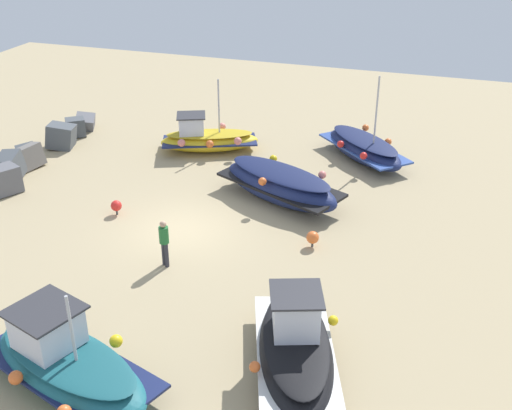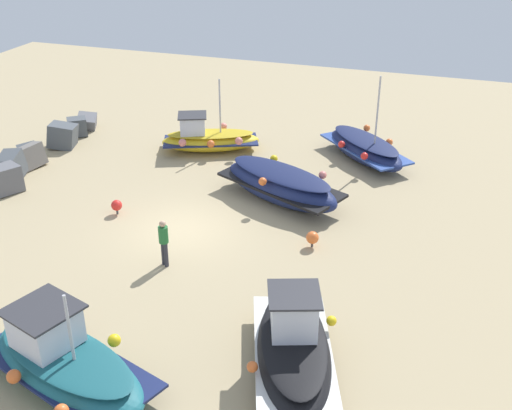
{
  "view_description": "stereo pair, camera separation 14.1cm",
  "coord_description": "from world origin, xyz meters",
  "px_view_note": "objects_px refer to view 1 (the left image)",
  "views": [
    {
      "loc": [
        -18.56,
        -8.98,
        11.44
      ],
      "look_at": [
        1.04,
        -2.5,
        0.9
      ],
      "focal_mm": 44.76,
      "sensor_mm": 36.0,
      "label": 1
    },
    {
      "loc": [
        -18.51,
        -9.12,
        11.44
      ],
      "look_at": [
        1.04,
        -2.5,
        0.9
      ],
      "focal_mm": 44.76,
      "sensor_mm": 36.0,
      "label": 2
    }
  ],
  "objects_px": {
    "fishing_boat_2": "(208,139)",
    "mooring_buoy_1": "(313,237)",
    "fishing_boat_0": "(280,184)",
    "fishing_boat_3": "(364,148)",
    "mooring_buoy_0": "(116,206)",
    "fishing_boat_1": "(66,362)",
    "person_walking": "(164,240)",
    "fishing_boat_4": "(296,348)"
  },
  "relations": [
    {
      "from": "fishing_boat_3",
      "to": "mooring_buoy_0",
      "type": "relative_size",
      "value": 8.12
    },
    {
      "from": "fishing_boat_4",
      "to": "mooring_buoy_1",
      "type": "relative_size",
      "value": 8.97
    },
    {
      "from": "person_walking",
      "to": "fishing_boat_2",
      "type": "bearing_deg",
      "value": 45.06
    },
    {
      "from": "fishing_boat_0",
      "to": "fishing_boat_3",
      "type": "bearing_deg",
      "value": 89.27
    },
    {
      "from": "fishing_boat_0",
      "to": "mooring_buoy_0",
      "type": "relative_size",
      "value": 9.79
    },
    {
      "from": "mooring_buoy_1",
      "to": "fishing_boat_4",
      "type": "bearing_deg",
      "value": -170.33
    },
    {
      "from": "fishing_boat_2",
      "to": "fishing_boat_4",
      "type": "height_order",
      "value": "fishing_boat_2"
    },
    {
      "from": "fishing_boat_1",
      "to": "person_walking",
      "type": "relative_size",
      "value": 3.31
    },
    {
      "from": "fishing_boat_3",
      "to": "fishing_boat_1",
      "type": "bearing_deg",
      "value": 119.02
    },
    {
      "from": "mooring_buoy_1",
      "to": "fishing_boat_0",
      "type": "bearing_deg",
      "value": 34.11
    },
    {
      "from": "fishing_boat_4",
      "to": "person_walking",
      "type": "relative_size",
      "value": 3.2
    },
    {
      "from": "fishing_boat_2",
      "to": "fishing_boat_4",
      "type": "bearing_deg",
      "value": 97.55
    },
    {
      "from": "mooring_buoy_1",
      "to": "fishing_boat_3",
      "type": "bearing_deg",
      "value": -2.43
    },
    {
      "from": "fishing_boat_3",
      "to": "fishing_boat_4",
      "type": "bearing_deg",
      "value": 137.19
    },
    {
      "from": "fishing_boat_0",
      "to": "mooring_buoy_1",
      "type": "distance_m",
      "value": 3.76
    },
    {
      "from": "fishing_boat_2",
      "to": "fishing_boat_3",
      "type": "relative_size",
      "value": 1.04
    },
    {
      "from": "fishing_boat_0",
      "to": "fishing_boat_4",
      "type": "relative_size",
      "value": 1.08
    },
    {
      "from": "fishing_boat_2",
      "to": "mooring_buoy_0",
      "type": "height_order",
      "value": "fishing_boat_2"
    },
    {
      "from": "fishing_boat_0",
      "to": "mooring_buoy_1",
      "type": "xyz_separation_m",
      "value": [
        -3.1,
        -2.1,
        -0.35
      ]
    },
    {
      "from": "fishing_boat_3",
      "to": "fishing_boat_0",
      "type": "bearing_deg",
      "value": 109.18
    },
    {
      "from": "person_walking",
      "to": "mooring_buoy_0",
      "type": "height_order",
      "value": "person_walking"
    },
    {
      "from": "fishing_boat_2",
      "to": "mooring_buoy_0",
      "type": "bearing_deg",
      "value": 60.24
    },
    {
      "from": "fishing_boat_0",
      "to": "fishing_boat_4",
      "type": "height_order",
      "value": "fishing_boat_4"
    },
    {
      "from": "person_walking",
      "to": "mooring_buoy_0",
      "type": "relative_size",
      "value": 2.85
    },
    {
      "from": "fishing_boat_0",
      "to": "person_walking",
      "type": "relative_size",
      "value": 3.44
    },
    {
      "from": "fishing_boat_1",
      "to": "mooring_buoy_0",
      "type": "relative_size",
      "value": 9.44
    },
    {
      "from": "fishing_boat_4",
      "to": "mooring_buoy_0",
      "type": "bearing_deg",
      "value": 34.88
    },
    {
      "from": "fishing_boat_0",
      "to": "fishing_boat_3",
      "type": "xyz_separation_m",
      "value": [
        5.21,
        -2.45,
        -0.14
      ]
    },
    {
      "from": "fishing_boat_3",
      "to": "person_walking",
      "type": "bearing_deg",
      "value": 111.34
    },
    {
      "from": "fishing_boat_3",
      "to": "person_walking",
      "type": "xyz_separation_m",
      "value": [
        -11.02,
        4.69,
        0.39
      ]
    },
    {
      "from": "fishing_boat_2",
      "to": "mooring_buoy_1",
      "type": "height_order",
      "value": "fishing_boat_2"
    },
    {
      "from": "person_walking",
      "to": "mooring_buoy_1",
      "type": "height_order",
      "value": "person_walking"
    },
    {
      "from": "fishing_boat_4",
      "to": "mooring_buoy_1",
      "type": "xyz_separation_m",
      "value": [
        6.24,
        1.06,
        -0.34
      ]
    },
    {
      "from": "person_walking",
      "to": "fishing_boat_0",
      "type": "bearing_deg",
      "value": 9.76
    },
    {
      "from": "fishing_boat_1",
      "to": "mooring_buoy_1",
      "type": "xyz_separation_m",
      "value": [
        8.53,
        -4.27,
        -0.3
      ]
    },
    {
      "from": "fishing_boat_2",
      "to": "person_walking",
      "type": "relative_size",
      "value": 2.96
    },
    {
      "from": "fishing_boat_1",
      "to": "fishing_boat_3",
      "type": "relative_size",
      "value": 1.16
    },
    {
      "from": "fishing_boat_2",
      "to": "fishing_boat_3",
      "type": "height_order",
      "value": "fishing_boat_3"
    },
    {
      "from": "fishing_boat_2",
      "to": "fishing_boat_3",
      "type": "distance_m",
      "value": 7.28
    },
    {
      "from": "fishing_boat_3",
      "to": "mooring_buoy_1",
      "type": "relative_size",
      "value": 8.0
    },
    {
      "from": "person_walking",
      "to": "mooring_buoy_1",
      "type": "xyz_separation_m",
      "value": [
        2.71,
        -4.34,
        -0.59
      ]
    },
    {
      "from": "person_walking",
      "to": "fishing_boat_4",
      "type": "bearing_deg",
      "value": -92.33
    }
  ]
}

